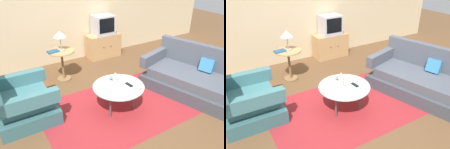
# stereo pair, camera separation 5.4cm
# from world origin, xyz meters

# --- Properties ---
(ground_plane) EXTENTS (16.00, 16.00, 0.00)m
(ground_plane) POSITION_xyz_m (0.00, 0.00, 0.00)
(ground_plane) COLOR brown
(back_wall) EXTENTS (9.00, 0.12, 2.70)m
(back_wall) POSITION_xyz_m (0.00, 2.40, 1.35)
(back_wall) COLOR #CCB78E
(back_wall) RESTS_ON ground
(area_rug) EXTENTS (2.59, 1.74, 0.00)m
(area_rug) POSITION_xyz_m (-0.04, -0.07, 0.00)
(area_rug) COLOR maroon
(area_rug) RESTS_ON ground
(armchair) EXTENTS (0.92, 0.92, 0.95)m
(armchair) POSITION_xyz_m (-1.52, 0.51, 0.31)
(armchair) COLOR #325C60
(armchair) RESTS_ON ground
(couch) EXTENTS (1.41, 2.04, 0.88)m
(couch) POSITION_xyz_m (1.50, -0.37, 0.29)
(couch) COLOR #3E424B
(couch) RESTS_ON ground
(coffee_table) EXTENTS (0.87, 0.87, 0.45)m
(coffee_table) POSITION_xyz_m (-0.04, -0.07, 0.42)
(coffee_table) COLOR #B2C6C1
(coffee_table) RESTS_ON ground
(side_table) EXTENTS (0.54, 0.54, 0.66)m
(side_table) POSITION_xyz_m (-0.46, 1.44, 0.48)
(side_table) COLOR tan
(side_table) RESTS_ON ground
(tv_stand) EXTENTS (0.87, 0.43, 0.60)m
(tv_stand) POSITION_xyz_m (0.90, 2.10, 0.30)
(tv_stand) COLOR tan
(tv_stand) RESTS_ON ground
(television) EXTENTS (0.52, 0.41, 0.49)m
(television) POSITION_xyz_m (0.90, 2.10, 0.85)
(television) COLOR #B7B7BC
(television) RESTS_ON tv_stand
(table_lamp) EXTENTS (0.26, 0.26, 0.42)m
(table_lamp) POSITION_xyz_m (-0.45, 1.46, 0.99)
(table_lamp) COLOR #9E937A
(table_lamp) RESTS_ON side_table
(vase) EXTENTS (0.09, 0.09, 0.26)m
(vase) POSITION_xyz_m (-0.09, -0.04, 0.58)
(vase) COLOR beige
(vase) RESTS_ON coffee_table
(mug) EXTENTS (0.14, 0.09, 0.09)m
(mug) POSITION_xyz_m (0.14, -0.36, 0.50)
(mug) COLOR white
(mug) RESTS_ON coffee_table
(bowl) EXTENTS (0.14, 0.14, 0.04)m
(bowl) POSITION_xyz_m (-0.00, 0.17, 0.47)
(bowl) COLOR slate
(bowl) RESTS_ON coffee_table
(tv_remote_dark) EXTENTS (0.07, 0.15, 0.02)m
(tv_remote_dark) POSITION_xyz_m (0.13, -0.14, 0.46)
(tv_remote_dark) COLOR black
(tv_remote_dark) RESTS_ON coffee_table
(book) EXTENTS (0.24, 0.18, 0.03)m
(book) POSITION_xyz_m (-0.63, 1.46, 0.67)
(book) COLOR navy
(book) RESTS_ON side_table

